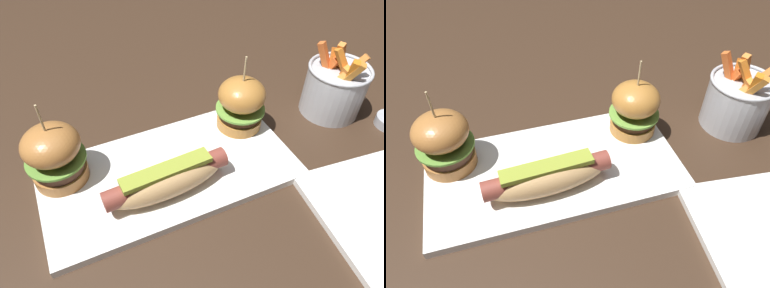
{
  "view_description": "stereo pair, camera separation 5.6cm",
  "coord_description": "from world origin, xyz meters",
  "views": [
    {
      "loc": [
        -0.13,
        -0.36,
        0.45
      ],
      "look_at": [
        0.04,
        0.0,
        0.05
      ],
      "focal_mm": 33.23,
      "sensor_mm": 36.0,
      "label": 1
    },
    {
      "loc": [
        -0.07,
        -0.38,
        0.45
      ],
      "look_at": [
        0.04,
        0.0,
        0.05
      ],
      "focal_mm": 33.23,
      "sensor_mm": 36.0,
      "label": 2
    }
  ],
  "objects": [
    {
      "name": "platter_main",
      "position": [
        0.0,
        0.0,
        0.01
      ],
      "size": [
        0.41,
        0.2,
        0.01
      ],
      "primitive_type": "cube",
      "color": "white",
      "rests_on": "ground"
    },
    {
      "name": "ground_plane",
      "position": [
        0.0,
        0.0,
        0.0
      ],
      "size": [
        3.0,
        3.0,
        0.0
      ],
      "primitive_type": "plane",
      "color": "#382619"
    },
    {
      "name": "slider_left",
      "position": [
        -0.16,
        0.05,
        0.06
      ],
      "size": [
        0.09,
        0.09,
        0.14
      ],
      "color": "#AA6C34",
      "rests_on": "platter_main"
    },
    {
      "name": "slider_right",
      "position": [
        0.16,
        0.05,
        0.06
      ],
      "size": [
        0.09,
        0.09,
        0.14
      ],
      "color": "#B37532",
      "rests_on": "platter_main"
    },
    {
      "name": "hot_dog",
      "position": [
        -0.02,
        -0.04,
        0.04
      ],
      "size": [
        0.2,
        0.06,
        0.05
      ],
      "color": "tan",
      "rests_on": "platter_main"
    },
    {
      "name": "fries_bucket",
      "position": [
        0.35,
        0.03,
        0.05
      ],
      "size": [
        0.12,
        0.12,
        0.14
      ],
      "color": "#B7BABF",
      "rests_on": "ground"
    }
  ]
}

